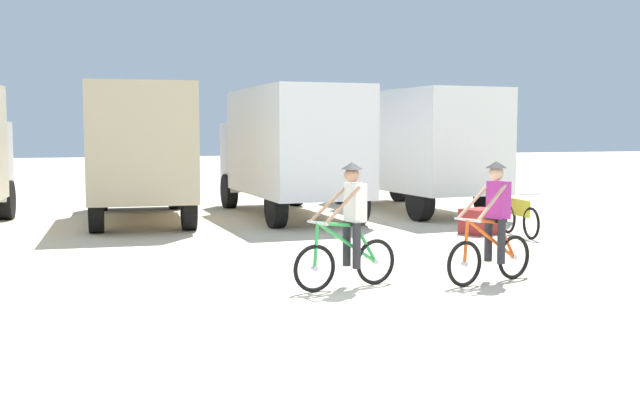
{
  "coord_description": "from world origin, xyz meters",
  "views": [
    {
      "loc": [
        -4.04,
        -8.88,
        2.27
      ],
      "look_at": [
        0.33,
        3.49,
        1.1
      ],
      "focal_mm": 43.65,
      "sensor_mm": 36.0,
      "label": 1
    }
  ],
  "objects": [
    {
      "name": "box_truck_tan_camper",
      "position": [
        -1.8,
        11.16,
        1.87
      ],
      "size": [
        2.94,
        6.93,
        3.35
      ],
      "color": "#CCB78E",
      "rests_on": "ground"
    },
    {
      "name": "supply_crate",
      "position": [
        4.94,
        5.98,
        0.28
      ],
      "size": [
        0.88,
        0.8,
        0.56
      ],
      "primitive_type": "cube",
      "rotation": [
        0.0,
        0.0,
        1.86
      ],
      "color": "#9E2D2D",
      "rests_on": "ground"
    },
    {
      "name": "box_truck_white_box",
      "position": [
        5.76,
        10.97,
        1.87
      ],
      "size": [
        2.63,
        6.84,
        3.35
      ],
      "color": "white",
      "rests_on": "ground"
    },
    {
      "name": "ground_plane",
      "position": [
        0.0,
        0.0,
        0.0
      ],
      "size": [
        120.0,
        120.0,
        0.0
      ],
      "primitive_type": "plane",
      "color": "beige"
    },
    {
      "name": "bicycle_spare",
      "position": [
        5.55,
        5.37,
        0.4
      ],
      "size": [
        0.5,
        1.73,
        0.97
      ],
      "color": "black",
      "rests_on": "ground"
    },
    {
      "name": "cyclist_cowboy_hat",
      "position": [
        2.23,
        1.11,
        0.85
      ],
      "size": [
        1.69,
        0.63,
        1.82
      ],
      "color": "black",
      "rests_on": "ground"
    },
    {
      "name": "cyclist_orange_shirt",
      "position": [
        0.06,
        1.45,
        0.85
      ],
      "size": [
        1.71,
        0.57,
        1.82
      ],
      "color": "black",
      "rests_on": "ground"
    },
    {
      "name": "box_truck_avon_van",
      "position": [
        2.04,
        10.78,
        1.87
      ],
      "size": [
        2.41,
        6.76,
        3.35
      ],
      "color": "white",
      "rests_on": "ground"
    }
  ]
}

